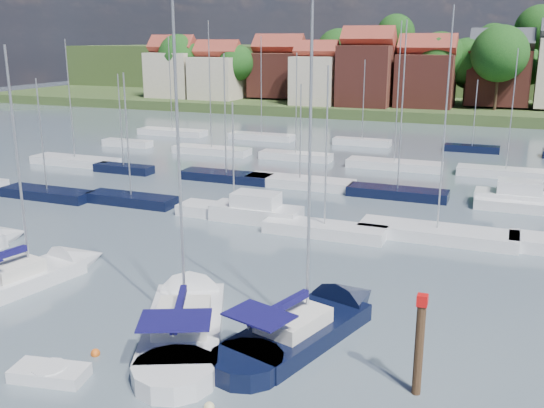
% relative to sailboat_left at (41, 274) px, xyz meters
% --- Properties ---
extents(ground, '(260.00, 260.00, 0.00)m').
position_rel_sailboat_left_xyz_m(ground, '(12.27, 35.57, -0.36)').
color(ground, '#42505A').
rests_on(ground, ground).
extents(sailboat_left, '(4.84, 10.96, 14.47)m').
position_rel_sailboat_left_xyz_m(sailboat_left, '(0.00, 0.00, 0.00)').
color(sailboat_left, silver).
rests_on(sailboat_left, ground).
extents(sailboat_centre, '(8.63, 13.46, 17.85)m').
position_rel_sailboat_left_xyz_m(sailboat_centre, '(10.49, -1.28, -0.01)').
color(sailboat_centre, silver).
rests_on(sailboat_centre, ground).
extents(sailboat_navy, '(6.54, 12.52, 16.75)m').
position_rel_sailboat_left_xyz_m(sailboat_navy, '(16.92, 0.18, -0.01)').
color(sailboat_navy, black).
rests_on(sailboat_navy, ground).
extents(tender, '(3.30, 1.98, 0.67)m').
position_rel_sailboat_left_xyz_m(tender, '(8.01, -8.37, -0.10)').
color(tender, silver).
rests_on(tender, ground).
extents(timber_piling, '(0.40, 0.40, 6.47)m').
position_rel_sailboat_left_xyz_m(timber_piling, '(22.23, -3.81, 0.80)').
color(timber_piling, '#4C331E').
rests_on(timber_piling, ground).
extents(buoy_c, '(0.42, 0.42, 0.42)m').
position_rel_sailboat_left_xyz_m(buoy_c, '(8.53, -6.09, -0.36)').
color(buoy_c, '#D85914').
rests_on(buoy_c, ground).
extents(buoy_e, '(0.53, 0.53, 0.53)m').
position_rel_sailboat_left_xyz_m(buoy_e, '(17.81, 2.27, -0.36)').
color(buoy_e, beige).
rests_on(buoy_e, ground).
extents(marina_field, '(79.62, 41.41, 15.93)m').
position_rel_sailboat_left_xyz_m(marina_field, '(14.17, 30.72, 0.07)').
color(marina_field, silver).
rests_on(marina_field, ground).
extents(far_shore_town, '(212.46, 90.00, 22.27)m').
position_rel_sailboat_left_xyz_m(far_shore_town, '(14.49, 128.24, 4.25)').
color(far_shore_town, '#364924').
rests_on(far_shore_town, ground).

